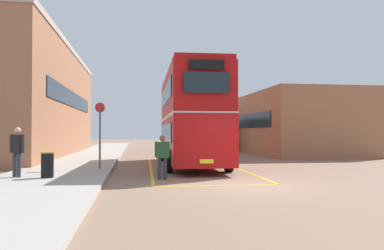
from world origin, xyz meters
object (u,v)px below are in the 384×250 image
object	(u,v)px
single_deck_bus	(203,133)
pedestrian_boarding	(162,154)
pedestrian_waiting_near	(17,148)
litter_bin	(47,165)
bus_stop_sign	(100,129)
double_decker_bus	(190,117)

from	to	relation	value
single_deck_bus	pedestrian_boarding	world-z (taller)	single_deck_bus
pedestrian_boarding	pedestrian_waiting_near	size ratio (longest dim) A/B	0.92
litter_bin	bus_stop_sign	bearing A→B (deg)	65.48
single_deck_bus	pedestrian_waiting_near	xyz separation A→B (m)	(-10.65, -22.54, -0.48)
single_deck_bus	litter_bin	xyz separation A→B (m)	(-9.54, -22.89, -1.05)
double_decker_bus	single_deck_bus	size ratio (longest dim) A/B	1.07
pedestrian_waiting_near	bus_stop_sign	bearing A→B (deg)	48.35
single_deck_bus	pedestrian_waiting_near	bearing A→B (deg)	-115.29
pedestrian_waiting_near	bus_stop_sign	world-z (taller)	bus_stop_sign
double_decker_bus	bus_stop_sign	xyz separation A→B (m)	(-4.32, -2.25, -0.65)
pedestrian_boarding	litter_bin	bearing A→B (deg)	-178.95
single_deck_bus	litter_bin	world-z (taller)	single_deck_bus
double_decker_bus	pedestrian_boarding	size ratio (longest dim) A/B	6.63
double_decker_bus	litter_bin	bearing A→B (deg)	-136.54
double_decker_bus	pedestrian_boarding	distance (m)	5.94
single_deck_bus	bus_stop_sign	xyz separation A→B (m)	(-8.06, -19.63, 0.22)
pedestrian_waiting_near	bus_stop_sign	size ratio (longest dim) A/B	0.61
double_decker_bus	litter_bin	distance (m)	8.23
single_deck_bus	bus_stop_sign	bearing A→B (deg)	-112.32
single_deck_bus	pedestrian_waiting_near	world-z (taller)	single_deck_bus
single_deck_bus	litter_bin	bearing A→B (deg)	-112.64
pedestrian_boarding	litter_bin	world-z (taller)	pedestrian_boarding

